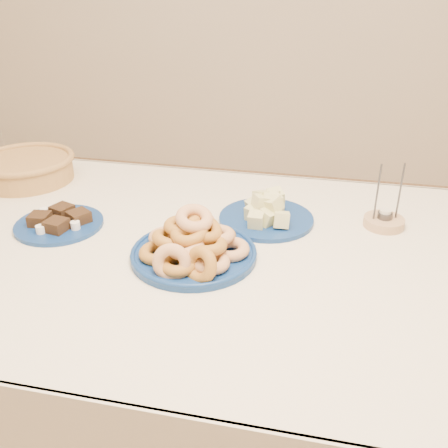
{
  "coord_description": "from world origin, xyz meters",
  "views": [
    {
      "loc": [
        0.23,
        -1.11,
        1.41
      ],
      "look_at": [
        0.0,
        -0.05,
        0.85
      ],
      "focal_mm": 40.0,
      "sensor_mm": 36.0,
      "label": 1
    }
  ],
  "objects_px": {
    "donut_platter": "(193,245)",
    "melon_plate": "(267,212)",
    "wicker_basket": "(26,167)",
    "brownie_plate": "(59,222)",
    "candle_holder": "(384,221)",
    "dining_table": "(228,283)"
  },
  "relations": [
    {
      "from": "donut_platter",
      "to": "brownie_plate",
      "type": "relative_size",
      "value": 1.15
    },
    {
      "from": "brownie_plate",
      "to": "wicker_basket",
      "type": "xyz_separation_m",
      "value": [
        -0.28,
        0.3,
        0.03
      ]
    },
    {
      "from": "brownie_plate",
      "to": "candle_holder",
      "type": "distance_m",
      "value": 0.92
    },
    {
      "from": "melon_plate",
      "to": "wicker_basket",
      "type": "height_order",
      "value": "melon_plate"
    },
    {
      "from": "donut_platter",
      "to": "candle_holder",
      "type": "distance_m",
      "value": 0.56
    },
    {
      "from": "donut_platter",
      "to": "candle_holder",
      "type": "height_order",
      "value": "candle_holder"
    },
    {
      "from": "wicker_basket",
      "to": "donut_platter",
      "type": "bearing_deg",
      "value": -28.71
    },
    {
      "from": "wicker_basket",
      "to": "candle_holder",
      "type": "height_order",
      "value": "candle_holder"
    },
    {
      "from": "melon_plate",
      "to": "brownie_plate",
      "type": "xyz_separation_m",
      "value": [
        -0.57,
        -0.16,
        -0.02
      ]
    },
    {
      "from": "dining_table",
      "to": "melon_plate",
      "type": "bearing_deg",
      "value": 67.21
    },
    {
      "from": "melon_plate",
      "to": "wicker_basket",
      "type": "bearing_deg",
      "value": 170.68
    },
    {
      "from": "dining_table",
      "to": "brownie_plate",
      "type": "distance_m",
      "value": 0.51
    },
    {
      "from": "melon_plate",
      "to": "dining_table",
      "type": "bearing_deg",
      "value": -112.79
    },
    {
      "from": "donut_platter",
      "to": "melon_plate",
      "type": "distance_m",
      "value": 0.29
    },
    {
      "from": "wicker_basket",
      "to": "brownie_plate",
      "type": "bearing_deg",
      "value": -46.35
    },
    {
      "from": "donut_platter",
      "to": "candle_holder",
      "type": "bearing_deg",
      "value": 30.92
    },
    {
      "from": "melon_plate",
      "to": "brownie_plate",
      "type": "distance_m",
      "value": 0.59
    },
    {
      "from": "candle_holder",
      "to": "melon_plate",
      "type": "bearing_deg",
      "value": -172.51
    },
    {
      "from": "dining_table",
      "to": "donut_platter",
      "type": "distance_m",
      "value": 0.18
    },
    {
      "from": "dining_table",
      "to": "donut_platter",
      "type": "height_order",
      "value": "donut_platter"
    },
    {
      "from": "brownie_plate",
      "to": "wicker_basket",
      "type": "bearing_deg",
      "value": 133.65
    },
    {
      "from": "dining_table",
      "to": "candle_holder",
      "type": "relative_size",
      "value": 9.02
    }
  ]
}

